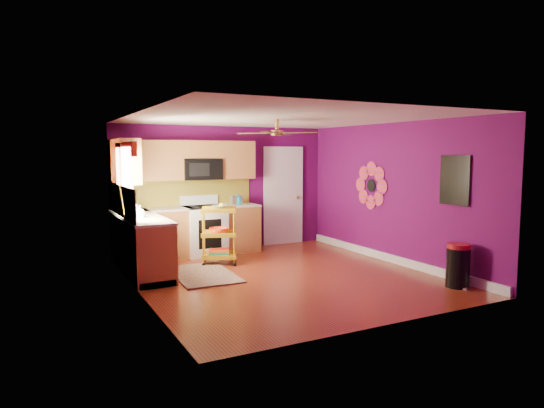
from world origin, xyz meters
TOP-DOWN VIEW (x-y plane):
  - ground at (0.00, 0.00)m, footprint 5.00×5.00m
  - room_envelope at (0.03, 0.00)m, footprint 4.54×5.04m
  - lower_cabinets at (-1.35, 1.82)m, footprint 2.81×2.31m
  - electric_range at (-0.55, 2.17)m, footprint 0.76×0.66m
  - upper_cabinetry at (-1.24, 2.17)m, footprint 2.80×2.30m
  - left_window at (-2.22, 1.05)m, footprint 0.08×1.35m
  - panel_door at (1.35, 2.47)m, footprint 0.95×0.11m
  - right_wall_art at (2.23, -0.34)m, footprint 0.04×2.74m
  - ceiling_fan at (0.00, 0.20)m, footprint 1.01×1.01m
  - shag_rug at (-1.11, 0.64)m, footprint 0.97×1.53m
  - rolling_cart at (-0.58, 1.27)m, footprint 0.72×0.64m
  - trash_can at (1.98, -1.74)m, footprint 0.43×0.43m
  - teal_kettle at (0.16, 2.19)m, footprint 0.18×0.18m
  - toaster at (0.13, 2.19)m, footprint 0.22×0.15m
  - soap_bottle_a at (-2.00, 1.07)m, footprint 0.09×0.09m
  - soap_bottle_b at (-1.95, 1.53)m, footprint 0.14×0.14m
  - counter_dish at (-1.96, 1.77)m, footprint 0.27×0.27m
  - counter_cup at (-1.98, 1.10)m, footprint 0.13×0.13m

SIDE VIEW (x-z plane):
  - ground at x=0.00m, z-range 0.00..0.00m
  - shag_rug at x=-1.11m, z-range 0.00..0.02m
  - trash_can at x=1.98m, z-range 0.00..0.65m
  - lower_cabinets at x=-1.35m, z-range -0.04..0.90m
  - electric_range at x=-0.55m, z-range -0.08..1.05m
  - rolling_cart at x=-0.58m, z-range 0.01..1.10m
  - counter_dish at x=-1.96m, z-range 0.94..1.01m
  - counter_cup at x=-1.98m, z-range 0.94..1.04m
  - teal_kettle at x=0.16m, z-range 0.92..1.13m
  - panel_door at x=1.35m, z-range -0.05..2.10m
  - soap_bottle_b at x=-1.95m, z-range 0.94..1.11m
  - toaster at x=0.13m, z-range 0.94..1.12m
  - soap_bottle_a at x=-2.00m, z-range 0.94..1.14m
  - right_wall_art at x=2.23m, z-range 0.92..1.96m
  - room_envelope at x=0.03m, z-range 0.37..2.89m
  - left_window at x=-2.22m, z-range 1.20..2.28m
  - upper_cabinetry at x=-1.24m, z-range 1.17..2.43m
  - ceiling_fan at x=0.00m, z-range 2.16..2.42m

